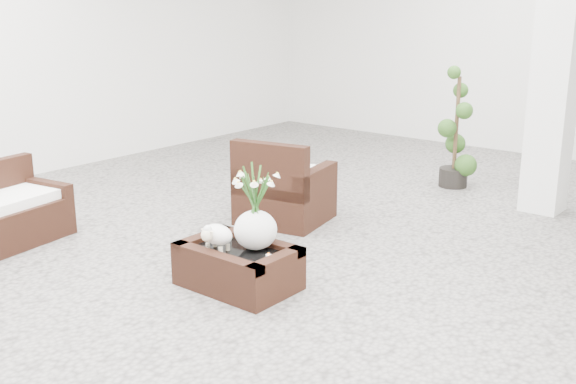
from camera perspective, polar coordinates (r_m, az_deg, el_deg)
The scene contains 8 objects.
ground at distance 6.19m, azimuth 0.58°, elevation -5.34°, with size 11.00×11.00×0.00m, color gray.
column at distance 7.73m, azimuth 21.31°, elevation 11.12°, with size 0.40×0.40×3.50m, color white.
coffee_table at distance 5.54m, azimuth -4.11°, elevation -6.25°, with size 0.90×0.60×0.31m, color black.
sheep_figurine at distance 5.46m, azimuth -5.81°, elevation -3.69°, with size 0.28×0.23×0.21m, color white.
planter_narcissus at distance 5.36m, azimuth -2.72°, elevation -0.67°, with size 0.44×0.44×0.80m, color white, non-canonical shape.
tealight at distance 5.30m, azimuth -1.62°, elevation -5.23°, with size 0.04×0.04×0.03m, color white.
armchair at distance 7.07m, azimuth -0.23°, elevation 1.04°, with size 0.82×0.79×0.87m, color black.
topiary at distance 8.57m, azimuth 13.65°, elevation 5.08°, with size 0.38×0.38×1.43m, color #244516, non-canonical shape.
Camera 1 is at (3.59, -4.54, 2.21)m, focal length 43.32 mm.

